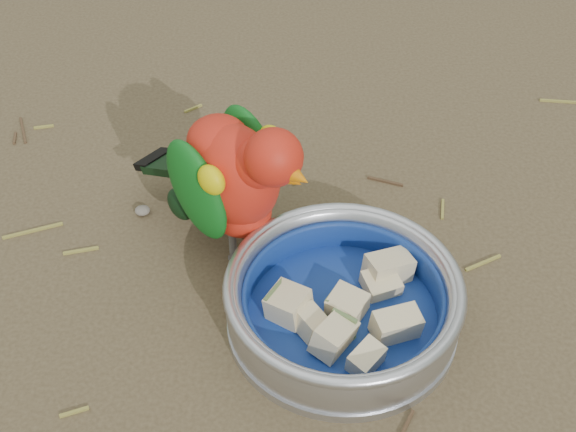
# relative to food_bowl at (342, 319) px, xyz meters

# --- Properties ---
(ground) EXTENTS (60.00, 60.00, 0.00)m
(ground) POSITION_rel_food_bowl_xyz_m (0.02, -0.06, -0.01)
(ground) COLOR brown
(food_bowl) EXTENTS (0.23, 0.23, 0.02)m
(food_bowl) POSITION_rel_food_bowl_xyz_m (0.00, 0.00, 0.00)
(food_bowl) COLOR #B2B2BA
(food_bowl) RESTS_ON ground
(bowl_wall) EXTENTS (0.23, 0.23, 0.04)m
(bowl_wall) POSITION_rel_food_bowl_xyz_m (0.00, 0.00, 0.03)
(bowl_wall) COLOR #B2B2BA
(bowl_wall) RESTS_ON food_bowl
(fruit_wedges) EXTENTS (0.14, 0.14, 0.03)m
(fruit_wedges) POSITION_rel_food_bowl_xyz_m (0.00, 0.00, 0.02)
(fruit_wedges) COLOR beige
(fruit_wedges) RESTS_ON food_bowl
(lory_parrot) EXTENTS (0.24, 0.23, 0.18)m
(lory_parrot) POSITION_rel_food_bowl_xyz_m (-0.11, 0.11, 0.08)
(lory_parrot) COLOR red
(lory_parrot) RESTS_ON ground
(ground_debris) EXTENTS (0.90, 0.80, 0.01)m
(ground_debris) POSITION_rel_food_bowl_xyz_m (0.02, -0.06, -0.01)
(ground_debris) COLOR olive
(ground_debris) RESTS_ON ground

